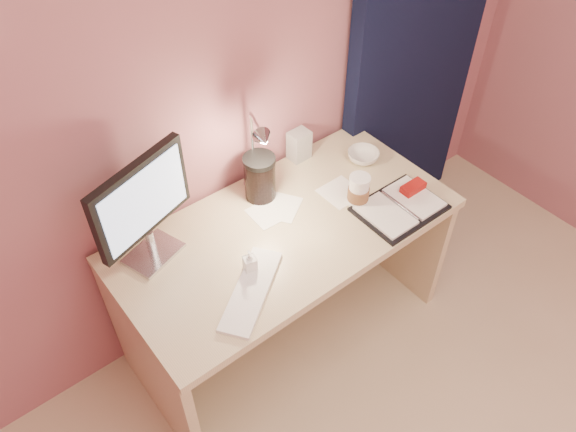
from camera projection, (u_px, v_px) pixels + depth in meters
room at (406, 34)px, 2.57m from camera, size 3.50×3.50×3.50m
desk at (276, 253)px, 2.46m from camera, size 1.40×0.70×0.73m
monitor at (141, 204)px, 1.96m from camera, size 0.41×0.21×0.45m
keyboard at (251, 291)px, 2.02m from camera, size 0.39×0.32×0.02m
planner at (401, 206)px, 2.33m from camera, size 0.35×0.26×0.05m
paper_a at (341, 192)px, 2.40m from camera, size 0.16×0.16×0.00m
paper_b at (268, 213)px, 2.31m from camera, size 0.15×0.15×0.00m
paper_c at (279, 207)px, 2.34m from camera, size 0.22×0.22×0.00m
coffee_cup at (359, 191)px, 2.31m from camera, size 0.09×0.09×0.14m
bowl at (363, 156)px, 2.55m from camera, size 0.18×0.18×0.05m
lotion_bottle at (250, 262)px, 2.06m from camera, size 0.06×0.06×0.10m
dark_jar at (260, 179)px, 2.33m from camera, size 0.13×0.13×0.18m
product_box at (299, 145)px, 2.53m from camera, size 0.10×0.08×0.14m
desk_lamp at (273, 147)px, 2.22m from camera, size 0.14×0.25×0.40m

